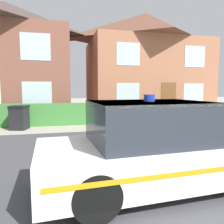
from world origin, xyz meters
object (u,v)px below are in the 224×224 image
(police_car, at_px, (155,148))
(house_right, at_px, (145,63))
(house_left, at_px, (7,59))
(wheelie_bin, at_px, (19,118))

(police_car, bearing_deg, house_right, 65.92)
(police_car, bearing_deg, house_left, 109.48)
(house_right, relative_size, wheelie_bin, 8.22)
(house_right, bearing_deg, house_left, -178.15)
(police_car, height_order, house_right, house_right)
(police_car, xyz_separation_m, house_left, (-4.62, 11.30, 2.81))
(house_right, distance_m, wheelie_bin, 9.82)
(police_car, height_order, wheelie_bin, police_car)
(house_left, relative_size, house_right, 0.92)
(house_right, height_order, wheelie_bin, house_right)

